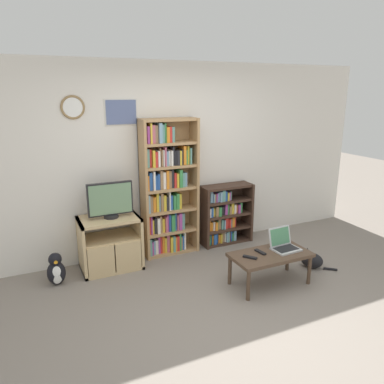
# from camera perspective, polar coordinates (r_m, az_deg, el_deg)

# --- Properties ---
(ground_plane) EXTENTS (18.00, 18.00, 0.00)m
(ground_plane) POSITION_cam_1_polar(r_m,az_deg,el_deg) (4.03, 6.76, -18.33)
(ground_plane) COLOR gray
(wall_back) EXTENTS (6.48, 0.09, 2.60)m
(wall_back) POSITION_cam_1_polar(r_m,az_deg,el_deg) (5.17, -4.12, 5.02)
(wall_back) COLOR silver
(wall_back) RESTS_ON ground_plane
(tv_stand) EXTENTS (0.75, 0.50, 0.68)m
(tv_stand) POSITION_cam_1_polar(r_m,az_deg,el_deg) (4.91, -12.32, -7.62)
(tv_stand) COLOR tan
(tv_stand) RESTS_ON ground_plane
(television) EXTENTS (0.56, 0.18, 0.45)m
(television) POSITION_cam_1_polar(r_m,az_deg,el_deg) (4.73, -12.35, -1.25)
(television) COLOR black
(television) RESTS_ON tv_stand
(bookshelf_tall) EXTENTS (0.77, 0.28, 1.87)m
(bookshelf_tall) POSITION_cam_1_polar(r_m,az_deg,el_deg) (5.08, -3.91, 0.36)
(bookshelf_tall) COLOR tan
(bookshelf_tall) RESTS_ON ground_plane
(bookshelf_short) EXTENTS (0.77, 0.30, 0.89)m
(bookshelf_short) POSITION_cam_1_polar(r_m,az_deg,el_deg) (5.58, 4.73, -3.51)
(bookshelf_short) COLOR #3D281E
(bookshelf_short) RESTS_ON ground_plane
(coffee_table) EXTENTS (0.93, 0.48, 0.39)m
(coffee_table) POSITION_cam_1_polar(r_m,az_deg,el_deg) (4.51, 11.85, -9.65)
(coffee_table) COLOR #4C3828
(coffee_table) RESTS_ON ground_plane
(laptop) EXTENTS (0.33, 0.29, 0.25)m
(laptop) POSITION_cam_1_polar(r_m,az_deg,el_deg) (4.62, 13.76, -7.68)
(laptop) COLOR #B7BABC
(laptop) RESTS_ON coffee_table
(remote_near_laptop) EXTENTS (0.06, 0.16, 0.02)m
(remote_near_laptop) POSITION_cam_1_polar(r_m,az_deg,el_deg) (4.48, 10.36, -8.97)
(remote_near_laptop) COLOR black
(remote_near_laptop) RESTS_ON coffee_table
(remote_far_from_laptop) EXTENTS (0.13, 0.15, 0.02)m
(remote_far_from_laptop) POSITION_cam_1_polar(r_m,az_deg,el_deg) (4.33, 8.81, -9.80)
(remote_far_from_laptop) COLOR black
(remote_far_from_laptop) RESTS_ON coffee_table
(cat) EXTENTS (0.39, 0.42, 0.24)m
(cat) POSITION_cam_1_polar(r_m,az_deg,el_deg) (5.16, 17.68, -9.78)
(cat) COLOR black
(cat) RESTS_ON ground_plane
(penguin_figurine) EXTENTS (0.21, 0.19, 0.39)m
(penguin_figurine) POSITION_cam_1_polar(r_m,az_deg,el_deg) (4.75, -19.99, -11.16)
(penguin_figurine) COLOR black
(penguin_figurine) RESTS_ON ground_plane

